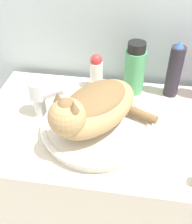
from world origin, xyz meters
TOP-DOWN VIEW (x-y plane):
  - vanity_counter at (0.00, 0.27)m, footprint 0.91×0.54m
  - sink_basin at (-0.05, 0.22)m, footprint 0.36×0.36m
  - cat at (-0.05, 0.21)m, footprint 0.35×0.35m
  - faucet at (-0.25, 0.28)m, footprint 0.15×0.08m
  - mouthwash_bottle at (0.06, 0.48)m, footprint 0.08×0.08m
  - hairspray_can_black at (0.20, 0.48)m, footprint 0.05×0.05m
  - deodorant_stick at (-0.09, 0.48)m, footprint 0.05×0.05m

SIDE VIEW (x-z plane):
  - vanity_counter at x=0.00m, z-range 0.00..0.87m
  - sink_basin at x=-0.05m, z-range 0.87..0.92m
  - deodorant_stick at x=-0.09m, z-range 0.87..1.02m
  - faucet at x=-0.25m, z-range 0.88..1.03m
  - mouthwash_bottle at x=0.06m, z-range 0.87..1.07m
  - hairspray_can_black at x=0.20m, z-range 0.87..1.08m
  - cat at x=-0.05m, z-range 0.91..1.07m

